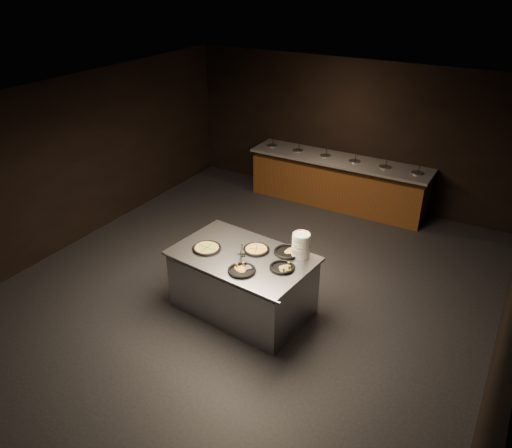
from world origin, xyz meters
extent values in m
cube|color=black|center=(0.00, 0.00, -0.01)|extent=(7.00, 8.00, 0.01)
cube|color=black|center=(0.00, 0.00, 2.90)|extent=(7.00, 8.00, 0.01)
cube|color=black|center=(0.00, 4.00, 1.45)|extent=(7.00, 0.01, 2.90)
cube|color=black|center=(-3.50, 0.00, 1.45)|extent=(0.01, 8.00, 2.90)
cube|color=#5C3515|center=(0.00, 3.58, 0.43)|extent=(3.60, 0.75, 0.85)
cube|color=slate|center=(0.00, 3.58, 0.97)|extent=(3.70, 0.83, 0.05)
cube|color=#37120C|center=(0.00, 3.58, 0.04)|extent=(3.60, 0.69, 0.08)
cylinder|color=#B0B3B8|center=(-1.55, 3.58, 0.98)|extent=(0.22, 0.22, 0.08)
cylinder|color=#577B31|center=(-1.55, 3.58, 1.00)|extent=(0.19, 0.19, 0.02)
cylinder|color=black|center=(-1.52, 3.56, 1.09)|extent=(0.04, 0.10, 0.19)
cylinder|color=#B0B3B8|center=(-0.93, 3.58, 0.98)|extent=(0.22, 0.22, 0.08)
cylinder|color=#577B31|center=(-0.93, 3.58, 1.00)|extent=(0.19, 0.19, 0.02)
cylinder|color=black|center=(-0.90, 3.56, 1.09)|extent=(0.04, 0.10, 0.19)
cylinder|color=#B0B3B8|center=(-0.31, 3.58, 0.98)|extent=(0.22, 0.22, 0.08)
cylinder|color=#577B31|center=(-0.31, 3.58, 1.00)|extent=(0.19, 0.19, 0.02)
cylinder|color=black|center=(-0.28, 3.56, 1.09)|extent=(0.04, 0.10, 0.19)
cylinder|color=#B0B3B8|center=(0.31, 3.58, 0.98)|extent=(0.22, 0.22, 0.08)
cylinder|color=#577B31|center=(0.31, 3.58, 1.00)|extent=(0.19, 0.19, 0.02)
cylinder|color=black|center=(0.34, 3.56, 1.09)|extent=(0.04, 0.10, 0.19)
cylinder|color=#B0B3B8|center=(0.93, 3.58, 0.98)|extent=(0.22, 0.22, 0.08)
cylinder|color=#577B31|center=(0.93, 3.58, 1.00)|extent=(0.19, 0.19, 0.02)
cylinder|color=black|center=(0.96, 3.56, 1.09)|extent=(0.04, 0.10, 0.19)
cylinder|color=#B0B3B8|center=(1.55, 3.58, 0.98)|extent=(0.22, 0.22, 0.08)
cylinder|color=#577B31|center=(1.55, 3.58, 1.00)|extent=(0.19, 0.19, 0.02)
cylinder|color=black|center=(1.58, 3.56, 1.09)|extent=(0.04, 0.10, 0.19)
cube|color=#B0B3B8|center=(0.18, -0.47, 0.42)|extent=(1.96, 1.32, 0.84)
cube|color=#B0B3B8|center=(0.18, -0.47, 0.91)|extent=(2.05, 1.41, 0.04)
cylinder|color=#B0B3B8|center=(0.18, -1.08, 0.91)|extent=(1.93, 0.24, 0.04)
cylinder|color=white|center=(0.89, -0.09, 1.10)|extent=(0.25, 0.25, 0.34)
cylinder|color=black|center=(-0.33, -0.60, 0.94)|extent=(0.38, 0.38, 0.01)
torus|color=black|center=(-0.33, -0.60, 0.95)|extent=(0.41, 0.41, 0.04)
torus|color=#A86F2B|center=(-0.33, -0.60, 0.95)|extent=(0.35, 0.35, 0.03)
cylinder|color=tan|center=(-0.33, -0.60, 0.95)|extent=(0.30, 0.30, 0.02)
cube|color=black|center=(-0.33, -0.60, 0.96)|extent=(0.02, 0.30, 0.00)
cube|color=black|center=(-0.33, -0.60, 0.96)|extent=(0.30, 0.02, 0.00)
cylinder|color=black|center=(0.29, -0.27, 0.94)|extent=(0.35, 0.35, 0.01)
torus|color=black|center=(0.29, -0.27, 0.95)|extent=(0.37, 0.37, 0.04)
torus|color=#A86F2B|center=(0.29, -0.27, 0.95)|extent=(0.31, 0.31, 0.03)
cylinder|color=#CF8F4B|center=(0.29, -0.27, 0.95)|extent=(0.27, 0.27, 0.02)
cube|color=black|center=(0.29, -0.27, 0.96)|extent=(0.11, 0.25, 0.00)
cube|color=black|center=(0.29, -0.27, 0.96)|extent=(0.25, 0.11, 0.00)
cylinder|color=black|center=(0.71, -0.10, 0.94)|extent=(0.38, 0.38, 0.01)
torus|color=black|center=(0.71, -0.10, 0.95)|extent=(0.40, 0.40, 0.04)
cylinder|color=black|center=(0.40, -0.83, 0.94)|extent=(0.35, 0.35, 0.01)
torus|color=black|center=(0.40, -0.83, 0.95)|extent=(0.38, 0.38, 0.04)
cylinder|color=black|center=(0.82, -0.50, 0.94)|extent=(0.32, 0.32, 0.01)
torus|color=black|center=(0.82, -0.50, 0.95)|extent=(0.34, 0.34, 0.04)
cube|color=#B0B3B8|center=(0.13, -0.42, 0.95)|extent=(0.15, 0.16, 0.00)
cylinder|color=black|center=(0.23, -0.57, 1.04)|extent=(0.12, 0.21, 0.16)
cylinder|color=#B0B3B8|center=(0.18, -0.50, 0.99)|extent=(0.07, 0.11, 0.10)
cube|color=#B0B3B8|center=(0.42, -0.73, 0.95)|extent=(0.14, 0.13, 0.00)
cylinder|color=black|center=(0.29, -0.64, 1.03)|extent=(0.16, 0.14, 0.14)
cylinder|color=#B0B3B8|center=(0.36, -0.68, 0.98)|extent=(0.09, 0.07, 0.08)
camera|label=1|loc=(3.32, -5.48, 4.55)|focal=35.00mm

